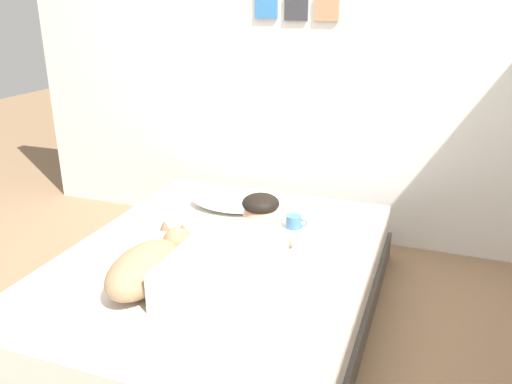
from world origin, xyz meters
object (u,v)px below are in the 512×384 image
object	(u,v)px
person_lying	(235,252)
coffee_cup	(294,222)
cell_phone	(253,252)
bed	(218,286)
pillow	(231,200)
dog	(149,265)

from	to	relation	value
person_lying	coffee_cup	size ratio (longest dim) A/B	7.36
person_lying	cell_phone	size ratio (longest dim) A/B	6.57
bed	coffee_cup	size ratio (longest dim) A/B	16.10
cell_phone	pillow	bearing A→B (deg)	123.43
dog	coffee_cup	distance (m)	0.95
pillow	cell_phone	size ratio (longest dim) A/B	3.71
cell_phone	dog	bearing A→B (deg)	-126.17
pillow	coffee_cup	distance (m)	0.47
person_lying	dog	xyz separation A→B (m)	(-0.32, -0.25, -0.00)
person_lying	dog	bearing A→B (deg)	-142.50
pillow	cell_phone	world-z (taller)	pillow
pillow	dog	xyz separation A→B (m)	(0.01, -0.98, 0.05)
dog	bed	bearing A→B (deg)	66.40
bed	dog	size ratio (longest dim) A/B	3.50
bed	cell_phone	size ratio (longest dim) A/B	14.37
bed	person_lying	size ratio (longest dim) A/B	2.19
bed	coffee_cup	world-z (taller)	coffee_cup
person_lying	coffee_cup	world-z (taller)	person_lying
cell_phone	bed	bearing A→B (deg)	-155.40
bed	person_lying	world-z (taller)	person_lying
person_lying	cell_phone	world-z (taller)	person_lying
dog	cell_phone	world-z (taller)	dog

